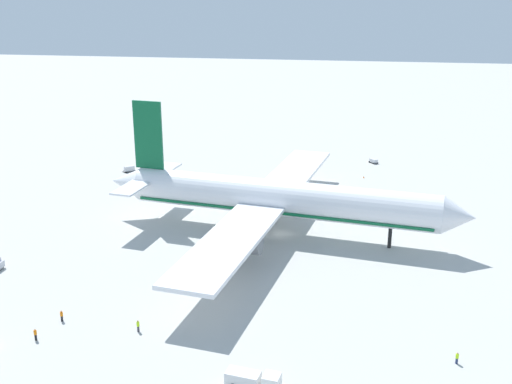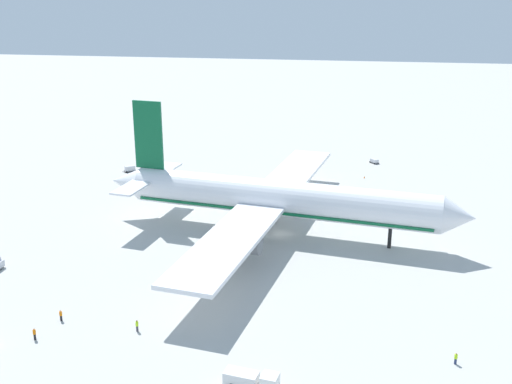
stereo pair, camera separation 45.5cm
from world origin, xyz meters
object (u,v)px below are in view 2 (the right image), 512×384
object	(u,v)px
baggage_cart_0	(374,161)
ground_worker_2	(61,315)
ground_worker_3	(137,326)
ground_worker_0	(34,334)
airliner	(275,198)
service_truck_0	(252,380)
baggage_cart_1	(130,168)
ground_worker_1	(456,358)
traffic_cone_1	(364,177)

from	to	relation	value
baggage_cart_0	ground_worker_2	xyz separation A→B (m)	(-45.27, -91.71, 0.22)
ground_worker_2	ground_worker_3	size ratio (longest dim) A/B	0.98
ground_worker_0	ground_worker_2	xyz separation A→B (m)	(1.19, 5.25, -0.03)
baggage_cart_0	airliner	bearing A→B (deg)	-109.98
airliner	ground_worker_0	distance (m)	50.88
service_truck_0	baggage_cart_0	size ratio (longest dim) A/B	2.27
baggage_cart_0	baggage_cart_1	size ratio (longest dim) A/B	0.91
airliner	ground_worker_2	bearing A→B (deg)	-124.26
ground_worker_0	ground_worker_1	world-z (taller)	ground_worker_0
ground_worker_3	baggage_cart_1	bearing A→B (deg)	111.34
airliner	ground_worker_2	size ratio (longest dim) A/B	45.61
service_truck_0	ground_worker_2	world-z (taller)	service_truck_0
baggage_cart_1	ground_worker_3	xyz separation A→B (m)	(28.89, -73.96, 0.05)
service_truck_0	traffic_cone_1	xyz separation A→B (m)	(13.03, 88.28, -1.00)
baggage_cart_1	ground_worker_2	bearing A→B (deg)	-76.77
ground_worker_1	baggage_cart_0	bearing A→B (deg)	95.42
ground_worker_1	ground_worker_2	xyz separation A→B (m)	(-54.12, 1.61, 0.06)
service_truck_0	baggage_cart_0	world-z (taller)	service_truck_0
airliner	service_truck_0	size ratio (longest dim) A/B	11.50
ground_worker_1	ground_worker_2	bearing A→B (deg)	178.29
ground_worker_1	traffic_cone_1	size ratio (longest dim) A/B	2.92
ground_worker_0	ground_worker_1	size ratio (longest dim) A/B	1.09
ground_worker_1	ground_worker_2	distance (m)	54.15
service_truck_0	ground_worker_1	world-z (taller)	service_truck_0
service_truck_0	ground_worker_3	distance (m)	20.50
service_truck_0	baggage_cart_1	distance (m)	96.13
service_truck_0	ground_worker_0	distance (m)	31.32
ground_worker_2	ground_worker_0	bearing A→B (deg)	-102.78
baggage_cart_0	baggage_cart_1	bearing A→B (deg)	-163.36
ground_worker_2	traffic_cone_1	distance (m)	88.34
ground_worker_1	baggage_cart_1	bearing A→B (deg)	133.67
airliner	baggage_cart_0	size ratio (longest dim) A/B	26.16
ground_worker_1	ground_worker_3	world-z (taller)	ground_worker_3
traffic_cone_1	baggage_cart_0	bearing A→B (deg)	79.60
service_truck_0	baggage_cart_0	distance (m)	103.82
service_truck_0	baggage_cart_1	world-z (taller)	service_truck_0
service_truck_0	ground_worker_1	xyz separation A→B (m)	(24.51, 9.31, -0.46)
baggage_cart_1	ground_worker_3	bearing A→B (deg)	-68.66
traffic_cone_1	airliner	bearing A→B (deg)	-113.20
traffic_cone_1	ground_worker_2	bearing A→B (deg)	-118.86
service_truck_0	baggage_cart_0	xyz separation A→B (m)	(15.66, 102.63, -0.62)
airliner	service_truck_0	bearing A→B (deg)	-85.24
ground_worker_0	ground_worker_3	distance (m)	13.62
airliner	baggage_cart_0	distance (m)	58.00
ground_worker_2	traffic_cone_1	bearing A→B (deg)	61.14
service_truck_0	baggage_cart_1	size ratio (longest dim) A/B	2.07
baggage_cart_1	ground_worker_3	distance (m)	79.41
ground_worker_1	traffic_cone_1	bearing A→B (deg)	98.27
ground_worker_1	ground_worker_3	bearing A→B (deg)	179.05
service_truck_0	ground_worker_0	xyz separation A→B (m)	(-30.80, 5.67, -0.38)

